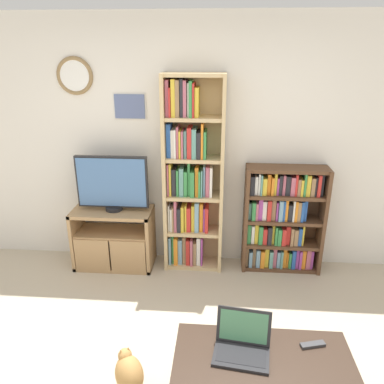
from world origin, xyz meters
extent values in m
cube|color=silver|center=(0.00, 1.99, 1.30)|extent=(6.51, 0.06, 2.60)
torus|color=olive|center=(-1.09, 1.95, 2.00)|extent=(0.37, 0.04, 0.37)
cylinder|color=white|center=(-1.09, 1.95, 2.00)|extent=(0.31, 0.02, 0.31)
cube|color=silver|center=(-0.55, 1.96, 1.71)|extent=(0.34, 0.01, 0.26)
cube|color=slate|center=(-0.55, 1.95, 1.71)|extent=(0.31, 0.02, 0.24)
cube|color=tan|center=(-1.16, 1.74, 0.33)|extent=(0.04, 0.41, 0.66)
cube|color=tan|center=(-0.35, 1.74, 0.33)|extent=(0.04, 0.41, 0.66)
cube|color=tan|center=(-0.75, 1.74, 0.64)|extent=(0.85, 0.41, 0.04)
cube|color=tan|center=(-0.75, 1.74, 0.02)|extent=(0.85, 0.41, 0.04)
cube|color=tan|center=(-0.75, 1.74, 0.39)|extent=(0.77, 0.37, 0.04)
cube|color=tan|center=(-0.95, 1.55, 0.21)|extent=(0.37, 0.02, 0.36)
cube|color=tan|center=(-0.56, 1.55, 0.21)|extent=(0.37, 0.02, 0.36)
cylinder|color=black|center=(-0.73, 1.75, 0.68)|extent=(0.18, 0.18, 0.04)
cube|color=black|center=(-0.73, 1.75, 0.97)|extent=(0.74, 0.05, 0.55)
cube|color=#4770A8|center=(-0.73, 1.72, 0.97)|extent=(0.71, 0.01, 0.51)
cube|color=tan|center=(-0.18, 1.79, 1.02)|extent=(0.04, 0.30, 2.05)
cube|color=tan|center=(0.40, 1.79, 1.02)|extent=(0.04, 0.30, 2.05)
cube|color=tan|center=(0.11, 1.93, 1.02)|extent=(0.61, 0.02, 2.05)
cube|color=tan|center=(0.11, 1.79, 0.02)|extent=(0.54, 0.26, 0.04)
cube|color=tan|center=(0.11, 1.79, 0.42)|extent=(0.54, 0.26, 0.04)
cube|color=tan|center=(0.11, 1.79, 0.82)|extent=(0.54, 0.26, 0.04)
cube|color=tan|center=(0.11, 1.79, 1.22)|extent=(0.54, 0.26, 0.04)
cube|color=tan|center=(0.11, 1.79, 1.63)|extent=(0.54, 0.26, 0.04)
cube|color=tan|center=(0.11, 1.79, 2.03)|extent=(0.54, 0.26, 0.04)
cube|color=#759EB7|center=(-0.14, 1.81, 0.20)|extent=(0.03, 0.21, 0.32)
cube|color=#388947|center=(-0.11, 1.81, 0.21)|extent=(0.02, 0.18, 0.35)
cube|color=orange|center=(-0.08, 1.80, 0.20)|extent=(0.04, 0.22, 0.32)
cube|color=#759EB7|center=(-0.03, 1.81, 0.18)|extent=(0.04, 0.19, 0.29)
cube|color=#93704C|center=(0.01, 1.81, 0.20)|extent=(0.04, 0.18, 0.33)
cube|color=red|center=(0.06, 1.81, 0.19)|extent=(0.04, 0.21, 0.30)
cube|color=#B75B70|center=(0.10, 1.80, 0.19)|extent=(0.03, 0.23, 0.31)
cube|color=#93704C|center=(0.13, 1.81, 0.17)|extent=(0.03, 0.22, 0.27)
cube|color=white|center=(0.17, 1.81, 0.20)|extent=(0.04, 0.20, 0.33)
cube|color=#9E4293|center=(0.21, 1.81, 0.20)|extent=(0.02, 0.21, 0.33)
cube|color=white|center=(-0.14, 1.81, 0.58)|extent=(0.02, 0.20, 0.29)
cube|color=white|center=(-0.12, 1.81, 0.57)|extent=(0.02, 0.21, 0.26)
cube|color=#93704C|center=(-0.10, 1.80, 0.58)|extent=(0.02, 0.23, 0.28)
cube|color=#B75B70|center=(-0.07, 1.80, 0.61)|extent=(0.03, 0.22, 0.35)
cube|color=#232328|center=(-0.04, 1.80, 0.57)|extent=(0.04, 0.23, 0.27)
cube|color=gold|center=(0.00, 1.80, 0.58)|extent=(0.03, 0.22, 0.28)
cube|color=gold|center=(0.03, 1.81, 0.59)|extent=(0.02, 0.20, 0.30)
cube|color=red|center=(0.06, 1.81, 0.57)|extent=(0.04, 0.20, 0.27)
cube|color=gold|center=(0.11, 1.81, 0.58)|extent=(0.03, 0.19, 0.29)
cube|color=#759EB7|center=(0.15, 1.81, 0.60)|extent=(0.04, 0.21, 0.33)
cube|color=orange|center=(0.20, 1.81, 0.60)|extent=(0.04, 0.19, 0.32)
cube|color=#9E4293|center=(0.23, 1.81, 0.57)|extent=(0.02, 0.18, 0.26)
cube|color=red|center=(0.25, 1.81, 0.58)|extent=(0.03, 0.22, 0.28)
cube|color=#B75B70|center=(-0.14, 1.81, 1.01)|extent=(0.02, 0.21, 0.33)
cube|color=gold|center=(-0.12, 1.81, 1.01)|extent=(0.02, 0.20, 0.34)
cube|color=#232328|center=(-0.09, 1.81, 0.98)|extent=(0.04, 0.20, 0.28)
cube|color=#388947|center=(-0.05, 1.81, 0.98)|extent=(0.02, 0.21, 0.27)
cube|color=#5B9389|center=(-0.01, 1.81, 0.99)|extent=(0.04, 0.22, 0.30)
cube|color=#388947|center=(0.03, 1.81, 0.97)|extent=(0.03, 0.21, 0.26)
cube|color=#388947|center=(0.07, 1.81, 1.02)|extent=(0.02, 0.19, 0.35)
cube|color=#388947|center=(0.10, 1.80, 0.97)|extent=(0.04, 0.23, 0.26)
cube|color=orange|center=(0.15, 1.81, 0.99)|extent=(0.03, 0.20, 0.31)
cube|color=#388947|center=(0.18, 1.80, 0.98)|extent=(0.02, 0.23, 0.28)
cube|color=#5B9389|center=(0.20, 1.80, 0.98)|extent=(0.02, 0.23, 0.28)
cube|color=#759EB7|center=(0.22, 1.81, 1.00)|extent=(0.02, 0.18, 0.32)
cube|color=#B75B70|center=(0.26, 1.81, 1.00)|extent=(0.04, 0.20, 0.31)
cube|color=white|center=(0.29, 1.81, 1.00)|extent=(0.03, 0.21, 0.31)
cube|color=#2856A8|center=(-0.13, 1.81, 1.41)|extent=(0.04, 0.19, 0.33)
cube|color=white|center=(-0.09, 1.81, 1.38)|extent=(0.03, 0.20, 0.27)
cube|color=white|center=(-0.06, 1.80, 1.38)|extent=(0.02, 0.23, 0.28)
cube|color=#B75B70|center=(-0.04, 1.81, 1.40)|extent=(0.02, 0.21, 0.31)
cube|color=gold|center=(-0.02, 1.80, 1.38)|extent=(0.02, 0.23, 0.27)
cube|color=#B75B70|center=(0.01, 1.80, 1.38)|extent=(0.02, 0.23, 0.27)
cube|color=#5B9389|center=(0.03, 1.81, 1.38)|extent=(0.03, 0.20, 0.27)
cube|color=red|center=(0.07, 1.80, 1.39)|extent=(0.04, 0.22, 0.30)
cube|color=#5B9389|center=(0.12, 1.80, 1.39)|extent=(0.04, 0.23, 0.29)
cube|color=#232328|center=(0.17, 1.80, 1.37)|extent=(0.04, 0.23, 0.26)
cube|color=orange|center=(0.20, 1.80, 1.41)|extent=(0.02, 0.23, 0.34)
cube|color=#388947|center=(0.23, 1.80, 1.38)|extent=(0.02, 0.23, 0.27)
cube|color=#B75B70|center=(-0.14, 1.81, 1.82)|extent=(0.03, 0.20, 0.34)
cube|color=red|center=(-0.11, 1.80, 1.78)|extent=(0.02, 0.23, 0.27)
cube|color=gold|center=(-0.08, 1.81, 1.82)|extent=(0.04, 0.22, 0.35)
cube|color=#93704C|center=(-0.04, 1.81, 1.81)|extent=(0.04, 0.21, 0.34)
cube|color=#232328|center=(0.00, 1.81, 1.82)|extent=(0.03, 0.20, 0.35)
cube|color=#B75B70|center=(0.03, 1.81, 1.81)|extent=(0.03, 0.21, 0.34)
cube|color=white|center=(0.06, 1.81, 1.80)|extent=(0.02, 0.18, 0.31)
cube|color=#388947|center=(0.09, 1.80, 1.81)|extent=(0.03, 0.23, 0.33)
cube|color=red|center=(0.11, 1.80, 1.80)|extent=(0.02, 0.24, 0.31)
cube|color=gold|center=(0.14, 1.81, 1.78)|extent=(0.04, 0.22, 0.27)
cube|color=brown|center=(0.66, 1.81, 0.57)|extent=(0.04, 0.27, 1.15)
cube|color=brown|center=(1.45, 1.81, 0.57)|extent=(0.04, 0.27, 1.15)
cube|color=brown|center=(1.06, 1.93, 0.57)|extent=(0.82, 0.02, 1.15)
cube|color=brown|center=(1.06, 1.81, 0.02)|extent=(0.75, 0.23, 0.04)
cube|color=brown|center=(1.06, 1.81, 0.30)|extent=(0.75, 0.23, 0.04)
cube|color=brown|center=(1.06, 1.81, 0.57)|extent=(0.75, 0.23, 0.04)
cube|color=brown|center=(1.06, 1.81, 0.85)|extent=(0.75, 0.23, 0.04)
cube|color=brown|center=(1.06, 1.81, 1.13)|extent=(0.75, 0.23, 0.04)
cube|color=#93704C|center=(0.70, 1.82, 0.15)|extent=(0.03, 0.17, 0.23)
cube|color=#759EB7|center=(0.73, 1.82, 0.13)|extent=(0.03, 0.21, 0.18)
cube|color=#93704C|center=(0.77, 1.82, 0.15)|extent=(0.03, 0.17, 0.22)
cube|color=#759EB7|center=(0.81, 1.82, 0.14)|extent=(0.04, 0.20, 0.20)
cube|color=orange|center=(0.86, 1.81, 0.13)|extent=(0.04, 0.21, 0.20)
cube|color=gold|center=(0.91, 1.82, 0.15)|extent=(0.04, 0.18, 0.22)
cube|color=#5B9389|center=(0.95, 1.81, 0.13)|extent=(0.04, 0.21, 0.20)
cube|color=#B75B70|center=(0.99, 1.82, 0.15)|extent=(0.04, 0.17, 0.23)
cube|color=#759EB7|center=(1.03, 1.82, 0.13)|extent=(0.03, 0.19, 0.19)
cube|color=#5B9389|center=(1.07, 1.81, 0.14)|extent=(0.02, 0.21, 0.20)
cube|color=orange|center=(1.10, 1.82, 0.15)|extent=(0.04, 0.17, 0.23)
cube|color=orange|center=(1.13, 1.83, 0.13)|extent=(0.02, 0.16, 0.18)
cube|color=#388947|center=(1.16, 1.82, 0.12)|extent=(0.03, 0.19, 0.18)
cube|color=#2856A8|center=(1.19, 1.82, 0.15)|extent=(0.04, 0.20, 0.22)
cube|color=#9E4293|center=(1.23, 1.82, 0.15)|extent=(0.03, 0.18, 0.23)
cube|color=#9E4293|center=(1.26, 1.82, 0.14)|extent=(0.03, 0.20, 0.21)
cube|color=orange|center=(1.30, 1.82, 0.14)|extent=(0.04, 0.18, 0.22)
cube|color=#B75B70|center=(1.35, 1.82, 0.15)|extent=(0.04, 0.19, 0.22)
cube|color=#9E4293|center=(1.38, 1.82, 0.14)|extent=(0.03, 0.18, 0.21)
cube|color=#388947|center=(0.70, 1.82, 0.42)|extent=(0.04, 0.18, 0.22)
cube|color=white|center=(0.74, 1.82, 0.42)|extent=(0.03, 0.18, 0.21)
cube|color=gold|center=(0.78, 1.82, 0.43)|extent=(0.04, 0.17, 0.23)
cube|color=#388947|center=(0.83, 1.82, 0.42)|extent=(0.04, 0.20, 0.21)
cube|color=red|center=(0.87, 1.82, 0.40)|extent=(0.04, 0.19, 0.18)
cube|color=#232328|center=(0.92, 1.82, 0.41)|extent=(0.04, 0.20, 0.20)
cube|color=gold|center=(0.96, 1.82, 0.42)|extent=(0.02, 0.17, 0.21)
cube|color=#388947|center=(0.98, 1.81, 0.42)|extent=(0.02, 0.21, 0.21)
cube|color=#388947|center=(1.02, 1.81, 0.41)|extent=(0.04, 0.21, 0.19)
cube|color=red|center=(1.07, 1.81, 0.41)|extent=(0.04, 0.21, 0.19)
cube|color=red|center=(1.11, 1.82, 0.42)|extent=(0.04, 0.17, 0.21)
cube|color=#93704C|center=(1.15, 1.81, 0.41)|extent=(0.03, 0.21, 0.20)
cube|color=#93704C|center=(1.19, 1.82, 0.41)|extent=(0.04, 0.20, 0.18)
cube|color=#2856A8|center=(1.23, 1.82, 0.41)|extent=(0.03, 0.19, 0.20)
cube|color=gold|center=(1.26, 1.82, 0.43)|extent=(0.02, 0.17, 0.22)
cube|color=#5B9389|center=(0.70, 1.82, 0.68)|extent=(0.03, 0.17, 0.18)
cube|color=#388947|center=(0.74, 1.81, 0.69)|extent=(0.04, 0.21, 0.20)
cube|color=#B75B70|center=(0.77, 1.82, 0.69)|extent=(0.02, 0.20, 0.19)
cube|color=#9E4293|center=(0.81, 1.82, 0.71)|extent=(0.04, 0.18, 0.23)
cube|color=white|center=(0.85, 1.82, 0.70)|extent=(0.04, 0.18, 0.21)
cube|color=red|center=(0.89, 1.82, 0.70)|extent=(0.04, 0.20, 0.22)
cube|color=#93704C|center=(0.94, 1.82, 0.71)|extent=(0.04, 0.17, 0.22)
cube|color=#9E4293|center=(0.97, 1.82, 0.69)|extent=(0.02, 0.19, 0.20)
cube|color=#759EB7|center=(1.01, 1.81, 0.71)|extent=(0.04, 0.21, 0.23)
cube|color=#2856A8|center=(1.04, 1.82, 0.70)|extent=(0.02, 0.20, 0.22)
cube|color=orange|center=(1.07, 1.82, 0.71)|extent=(0.03, 0.19, 0.23)
cube|color=#232328|center=(1.11, 1.82, 0.68)|extent=(0.04, 0.19, 0.18)
cube|color=white|center=(1.14, 1.82, 0.71)|extent=(0.02, 0.20, 0.23)
cube|color=orange|center=(1.16, 1.82, 0.70)|extent=(0.03, 0.20, 0.22)
cube|color=#93704C|center=(1.19, 1.82, 0.70)|extent=(0.03, 0.20, 0.21)
cube|color=#2856A8|center=(1.23, 1.82, 0.70)|extent=(0.03, 0.20, 0.22)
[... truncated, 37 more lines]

